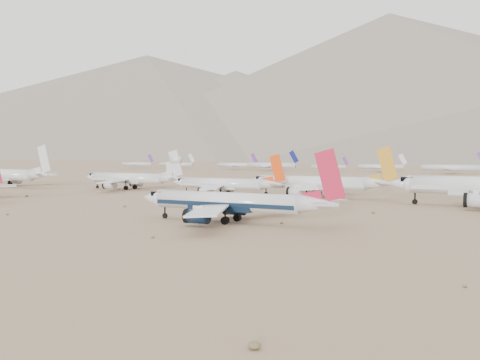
{
  "coord_description": "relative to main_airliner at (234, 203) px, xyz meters",
  "views": [
    {
      "loc": [
        70.18,
        -108.37,
        16.05
      ],
      "look_at": [
        -8.4,
        45.5,
        7.0
      ],
      "focal_mm": 40.0,
      "sensor_mm": 36.0,
      "label": 1
    }
  ],
  "objects": [
    {
      "name": "ground",
      "position": [
        -14.34,
        2.03,
        -4.64
      ],
      "size": [
        7000.0,
        7000.0,
        0.0
      ],
      "primitive_type": "plane",
      "color": "#8A6C50",
      "rests_on": "ground"
    },
    {
      "name": "main_airliner",
      "position": [
        0.0,
        0.0,
        0.0
      ],
      "size": [
        47.79,
        46.67,
        16.86
      ],
      "color": "silver",
      "rests_on": "ground"
    },
    {
      "name": "row2_gold_tail",
      "position": [
        -4.78,
        72.65,
        0.43
      ],
      "size": [
        50.84,
        49.72,
        18.1
      ],
      "color": "silver",
      "rests_on": "ground"
    },
    {
      "name": "row2_orange_tail",
      "position": [
        -36.99,
        64.18,
        -0.29
      ],
      "size": [
        43.37,
        42.43,
        15.47
      ],
      "color": "silver",
      "rests_on": "ground"
    },
    {
      "name": "row2_white_trijet",
      "position": [
        -88.35,
        75.29,
        0.31
      ],
      "size": [
        48.21,
        47.12,
        17.08
      ],
      "color": "silver",
      "rests_on": "ground"
    },
    {
      "name": "row2_white_twin",
      "position": [
        -152.26,
        62.74,
        0.82
      ],
      "size": [
        54.26,
        53.09,
        19.39
      ],
      "color": "silver",
      "rests_on": "ground"
    },
    {
      "name": "desert_scrub",
      "position": [
        -41.25,
        -22.04,
        -4.35
      ],
      "size": [
        219.83,
        121.67,
        0.63
      ],
      "color": "brown",
      "rests_on": "ground"
    }
  ]
}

